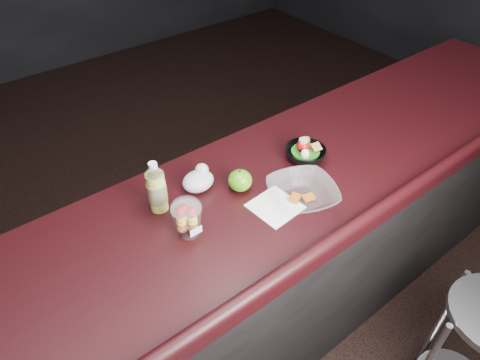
# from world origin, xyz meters

# --- Properties ---
(counter) EXTENTS (4.06, 0.71, 1.02)m
(counter) POSITION_xyz_m (0.00, 0.30, 0.51)
(counter) COLOR black
(counter) RESTS_ON ground
(lemonade_bottle) EXTENTS (0.07, 0.07, 0.20)m
(lemonade_bottle) POSITION_xyz_m (-0.19, 0.44, 1.11)
(lemonade_bottle) COLOR yellow
(lemonade_bottle) RESTS_ON counter
(fruit_cup) EXTENTS (0.10, 0.10, 0.15)m
(fruit_cup) POSITION_xyz_m (-0.18, 0.28, 1.09)
(fruit_cup) COLOR white
(fruit_cup) RESTS_ON counter
(green_apple) EXTENTS (0.09, 0.09, 0.09)m
(green_apple) POSITION_xyz_m (0.10, 0.35, 1.06)
(green_apple) COLOR #44770D
(green_apple) RESTS_ON counter
(plastic_bag) EXTENTS (0.12, 0.10, 0.09)m
(plastic_bag) POSITION_xyz_m (-0.02, 0.45, 1.06)
(plastic_bag) COLOR silver
(plastic_bag) RESTS_ON counter
(snack_bowl) EXTENTS (0.19, 0.19, 0.09)m
(snack_bowl) POSITION_xyz_m (0.42, 0.33, 1.05)
(snack_bowl) COLOR black
(snack_bowl) RESTS_ON counter
(takeout_bowl) EXTENTS (0.32, 0.32, 0.06)m
(takeout_bowl) POSITION_xyz_m (0.24, 0.16, 1.05)
(takeout_bowl) COLOR silver
(takeout_bowl) RESTS_ON counter
(paper_napkin) EXTENTS (0.17, 0.17, 0.00)m
(paper_napkin) POSITION_xyz_m (0.14, 0.19, 1.02)
(paper_napkin) COLOR white
(paper_napkin) RESTS_ON counter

